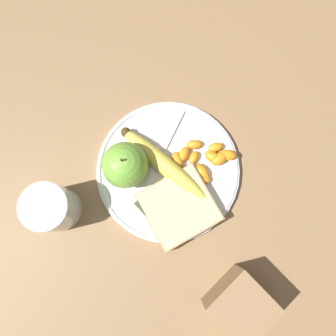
# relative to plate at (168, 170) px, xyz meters

# --- Properties ---
(ground_plane) EXTENTS (3.00, 3.00, 0.00)m
(ground_plane) POSITION_rel_plate_xyz_m (0.00, 0.00, -0.01)
(ground_plane) COLOR olive
(plate) EXTENTS (0.26, 0.26, 0.01)m
(plate) POSITION_rel_plate_xyz_m (0.00, 0.00, 0.00)
(plate) COLOR silver
(plate) RESTS_ON ground_plane
(juice_glass) EXTENTS (0.08, 0.08, 0.09)m
(juice_glass) POSITION_rel_plate_xyz_m (-0.19, 0.08, 0.03)
(juice_glass) COLOR silver
(juice_glass) RESTS_ON ground_plane
(apple) EXTENTS (0.08, 0.08, 0.09)m
(apple) POSITION_rel_plate_xyz_m (-0.05, 0.05, 0.04)
(apple) COLOR #72B23D
(apple) RESTS_ON plate
(banana) EXTENTS (0.05, 0.20, 0.03)m
(banana) POSITION_rel_plate_xyz_m (0.00, 0.01, 0.02)
(banana) COLOR #E0CC4C
(banana) RESTS_ON plate
(bread_slice) EXTENTS (0.14, 0.14, 0.02)m
(bread_slice) POSITION_rel_plate_xyz_m (-0.03, -0.06, 0.02)
(bread_slice) COLOR #AB8751
(bread_slice) RESTS_ON plate
(fork) EXTENTS (0.18, 0.08, 0.00)m
(fork) POSITION_rel_plate_xyz_m (-0.01, 0.02, 0.01)
(fork) COLOR silver
(fork) RESTS_ON plate
(jam_packet) EXTENTS (0.04, 0.03, 0.02)m
(jam_packet) POSITION_rel_plate_xyz_m (-0.07, -0.02, 0.01)
(jam_packet) COLOR white
(jam_packet) RESTS_ON plate
(orange_segment_0) EXTENTS (0.03, 0.04, 0.02)m
(orange_segment_0) POSITION_rel_plate_xyz_m (0.07, -0.04, 0.01)
(orange_segment_0) COLOR orange
(orange_segment_0) RESTS_ON plate
(orange_segment_1) EXTENTS (0.04, 0.03, 0.02)m
(orange_segment_1) POSITION_rel_plate_xyz_m (0.08, -0.05, 0.01)
(orange_segment_1) COLOR orange
(orange_segment_1) RESTS_ON plate
(orange_segment_2) EXTENTS (0.03, 0.03, 0.02)m
(orange_segment_2) POSITION_rel_plate_xyz_m (0.07, 0.00, 0.01)
(orange_segment_2) COLOR orange
(orange_segment_2) RESTS_ON plate
(orange_segment_3) EXTENTS (0.03, 0.03, 0.01)m
(orange_segment_3) POSITION_rel_plate_xyz_m (0.03, -0.06, 0.01)
(orange_segment_3) COLOR orange
(orange_segment_3) RESTS_ON plate
(orange_segment_4) EXTENTS (0.03, 0.03, 0.02)m
(orange_segment_4) POSITION_rel_plate_xyz_m (0.09, -0.03, 0.01)
(orange_segment_4) COLOR orange
(orange_segment_4) RESTS_ON plate
(orange_segment_5) EXTENTS (0.02, 0.03, 0.02)m
(orange_segment_5) POSITION_rel_plate_xyz_m (0.04, -0.04, 0.01)
(orange_segment_5) COLOR orange
(orange_segment_5) RESTS_ON plate
(orange_segment_6) EXTENTS (0.03, 0.04, 0.02)m
(orange_segment_6) POSITION_rel_plate_xyz_m (0.02, -0.00, 0.01)
(orange_segment_6) COLOR orange
(orange_segment_6) RESTS_ON plate
(orange_segment_7) EXTENTS (0.03, 0.03, 0.02)m
(orange_segment_7) POSITION_rel_plate_xyz_m (0.04, -0.00, 0.01)
(orange_segment_7) COLOR orange
(orange_segment_7) RESTS_ON plate
(orange_segment_8) EXTENTS (0.03, 0.02, 0.01)m
(orange_segment_8) POSITION_rel_plate_xyz_m (0.05, -0.02, 0.01)
(orange_segment_8) COLOR orange
(orange_segment_8) RESTS_ON plate
(orange_segment_9) EXTENTS (0.04, 0.04, 0.02)m
(orange_segment_9) POSITION_rel_plate_xyz_m (0.10, -0.06, 0.01)
(orange_segment_9) COLOR orange
(orange_segment_9) RESTS_ON plate
(condiment_caddy) EXTENTS (0.08, 0.08, 0.08)m
(condiment_caddy) POSITION_rel_plate_xyz_m (-0.07, -0.24, 0.03)
(condiment_caddy) COLOR #93704C
(condiment_caddy) RESTS_ON ground_plane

